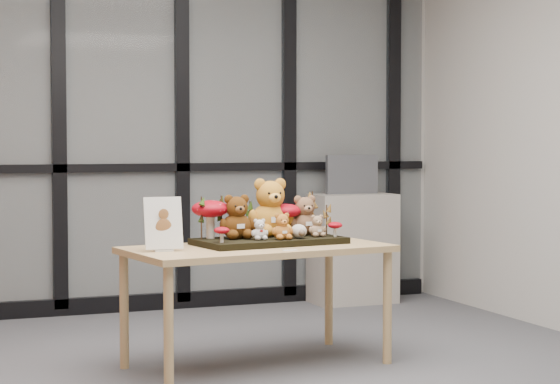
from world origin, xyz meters
name	(u,v)px	position (x,y,z in m)	size (l,w,h in m)	color
room_shell	(229,54)	(0.00, 0.00, 1.68)	(5.00, 5.00, 5.00)	#B5B3AB
glass_partition	(122,117)	(0.00, 2.47, 1.42)	(4.90, 0.06, 2.78)	#2D383F
display_table	(257,258)	(0.31, 0.46, 0.60)	(1.51, 0.91, 0.67)	tan
diorama_tray	(269,241)	(0.41, 0.53, 0.69)	(0.82, 0.41, 0.04)	black
bear_pooh_yellow	(270,204)	(0.45, 0.63, 0.89)	(0.28, 0.25, 0.36)	#C47F23
bear_brown_medium	(237,214)	(0.22, 0.56, 0.84)	(0.21, 0.19, 0.27)	#4D290B
bear_tan_back	(305,213)	(0.66, 0.62, 0.83)	(0.19, 0.17, 0.25)	brown
bear_small_yellow	(282,225)	(0.44, 0.41, 0.78)	(0.12, 0.11, 0.16)	#B86923
bear_white_bow	(259,228)	(0.32, 0.44, 0.77)	(0.10, 0.09, 0.13)	silver
bear_beige_small	(317,225)	(0.68, 0.49, 0.77)	(0.11, 0.10, 0.14)	#9B7A59
plush_cream_hedgehog	(299,231)	(0.55, 0.44, 0.75)	(0.07, 0.06, 0.09)	beige
mushroom_back_left	(210,217)	(0.09, 0.62, 0.82)	(0.21, 0.21, 0.24)	maroon
mushroom_back_right	(286,218)	(0.55, 0.64, 0.80)	(0.18, 0.18, 0.20)	maroon
mushroom_front_left	(222,234)	(0.08, 0.38, 0.75)	(0.08, 0.08, 0.09)	maroon
mushroom_front_right	(335,228)	(0.78, 0.46, 0.75)	(0.08, 0.08, 0.09)	maroon
sprig_green_far_left	(201,218)	(0.03, 0.58, 0.82)	(0.05, 0.05, 0.24)	#1A350C
sprig_green_mid_left	(221,217)	(0.16, 0.64, 0.82)	(0.05, 0.05, 0.24)	#1A350C
sprig_dry_far_right	(312,212)	(0.73, 0.66, 0.83)	(0.05, 0.05, 0.25)	brown
sprig_dry_mid_right	(327,220)	(0.77, 0.56, 0.79)	(0.05, 0.05, 0.18)	brown
sprig_green_centre	(250,219)	(0.35, 0.68, 0.80)	(0.05, 0.05, 0.20)	#1A350C
sign_holder	(163,226)	(-0.24, 0.39, 0.80)	(0.20, 0.07, 0.29)	silver
label_card	(290,250)	(0.40, 0.18, 0.67)	(0.08, 0.03, 0.00)	white
cabinet	(353,248)	(1.74, 2.25, 0.42)	(0.63, 0.37, 0.84)	#9E978D
monitor	(352,174)	(1.74, 2.27, 0.99)	(0.42, 0.04, 0.30)	#4B4D52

